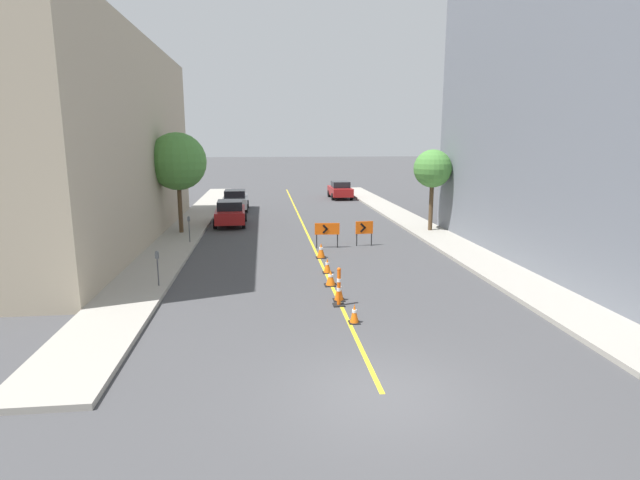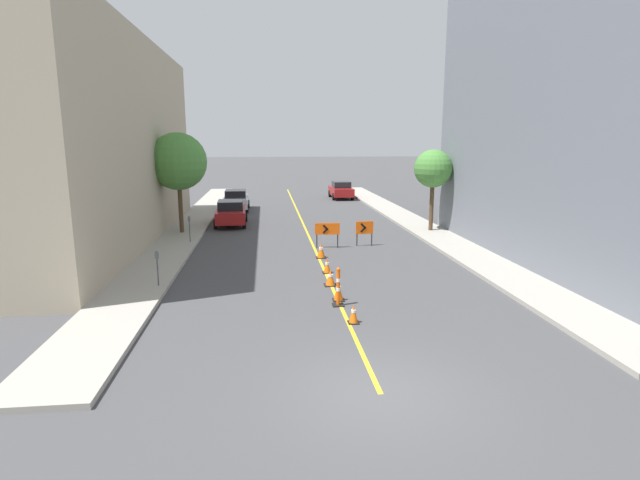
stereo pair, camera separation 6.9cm
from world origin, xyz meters
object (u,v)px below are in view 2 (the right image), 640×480
object	(u,v)px
arrow_barricade_secondary	(364,229)
parked_car_curb_far	(341,190)
traffic_cone_nearest	(354,314)
delineator_post_front	(338,289)
parked_car_curb_near	(231,213)
traffic_cone_third	(330,278)
traffic_cone_second	(339,291)
parking_meter_near_curb	(157,261)
street_tree_left_near	(178,162)
parked_car_curb_mid	(236,200)
traffic_cone_fifth	(321,250)
parking_meter_far_curb	(189,224)
arrow_barricade_primary	(327,230)
traffic_cone_fourth	(327,266)
street_tree_right_near	(433,169)

from	to	relation	value
arrow_barricade_secondary	parked_car_curb_far	bearing A→B (deg)	81.36
traffic_cone_nearest	delineator_post_front	xyz separation A→B (m)	(-0.22, 1.62, 0.28)
parked_car_curb_near	traffic_cone_third	bearing A→B (deg)	-74.02
traffic_cone_second	parked_car_curb_near	distance (m)	16.39
parking_meter_near_curb	street_tree_left_near	size ratio (longest dim) A/B	0.23
traffic_cone_second	traffic_cone_third	world-z (taller)	traffic_cone_second
traffic_cone_third	parking_meter_near_curb	xyz separation A→B (m)	(-6.27, 0.18, 0.77)
traffic_cone_nearest	parked_car_curb_mid	bearing A→B (deg)	101.03
traffic_cone_third	traffic_cone_fifth	world-z (taller)	traffic_cone_fifth
traffic_cone_second	parking_meter_far_curb	size ratio (longest dim) A/B	0.52
traffic_cone_fifth	parking_meter_near_curb	bearing A→B (deg)	-146.45
parking_meter_far_curb	parking_meter_near_curb	bearing A→B (deg)	-90.00
arrow_barricade_secondary	parking_meter_far_curb	world-z (taller)	parking_meter_far_curb
parked_car_curb_near	parked_car_curb_mid	xyz separation A→B (m)	(-0.06, 6.72, 0.00)
traffic_cone_fifth	arrow_barricade_primary	bearing A→B (deg)	75.56
parked_car_curb_near	arrow_barricade_secondary	bearing A→B (deg)	-46.80
arrow_barricade_primary	parking_meter_near_curb	world-z (taller)	parking_meter_near_curb
arrow_barricade_secondary	street_tree_left_near	world-z (taller)	street_tree_left_near
traffic_cone_nearest	arrow_barricade_secondary	size ratio (longest dim) A/B	0.46
traffic_cone_fifth	parked_car_curb_mid	xyz separation A→B (m)	(-4.75, 16.24, 0.45)
arrow_barricade_secondary	parked_car_curb_near	size ratio (longest dim) A/B	0.29
delineator_post_front	parking_meter_far_curb	xyz separation A→B (m)	(-6.23, 10.34, 0.55)
traffic_cone_fourth	parked_car_curb_near	size ratio (longest dim) A/B	0.14
traffic_cone_nearest	parking_meter_near_curb	world-z (taller)	parking_meter_near_curb
traffic_cone_third	parked_car_curb_near	size ratio (longest dim) A/B	0.14
parked_car_curb_near	street_tree_right_near	world-z (taller)	street_tree_right_near
traffic_cone_fourth	parking_meter_near_curb	xyz separation A→B (m)	(-6.36, -1.59, 0.76)
traffic_cone_fourth	parking_meter_far_curb	distance (m)	8.97
parking_meter_far_curb	parked_car_curb_near	bearing A→B (deg)	73.81
traffic_cone_nearest	street_tree_right_near	world-z (taller)	street_tree_right_near
delineator_post_front	traffic_cone_fourth	bearing A→B (deg)	88.09
traffic_cone_second	arrow_barricade_secondary	bearing A→B (deg)	73.29
delineator_post_front	street_tree_right_near	xyz separation A→B (m)	(7.24, 12.36, 3.13)
traffic_cone_third	parking_meter_near_curb	world-z (taller)	parking_meter_near_curb
parking_meter_near_curb	traffic_cone_fourth	bearing A→B (deg)	14.05
traffic_cone_third	delineator_post_front	world-z (taller)	delineator_post_front
traffic_cone_fifth	delineator_post_front	world-z (taller)	delineator_post_front
traffic_cone_nearest	street_tree_left_near	bearing A→B (deg)	116.25
traffic_cone_fifth	parked_car_curb_near	world-z (taller)	parked_car_curb_near
arrow_barricade_primary	parked_car_curb_near	distance (m)	9.07
traffic_cone_third	parked_car_curb_far	bearing A→B (deg)	80.64
traffic_cone_third	traffic_cone_fourth	distance (m)	1.78
street_tree_left_near	street_tree_right_near	distance (m)	14.38
delineator_post_front	traffic_cone_second	bearing A→B (deg)	80.67
traffic_cone_nearest	arrow_barricade_primary	world-z (taller)	arrow_barricade_primary
arrow_barricade_primary	arrow_barricade_secondary	distance (m)	1.97
street_tree_right_near	street_tree_left_near	bearing A→B (deg)	176.55
traffic_cone_fourth	parking_meter_far_curb	bearing A→B (deg)	135.45
traffic_cone_fourth	traffic_cone_fifth	size ratio (longest dim) A/B	0.88
parking_meter_near_curb	arrow_barricade_primary	bearing A→B (deg)	42.47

